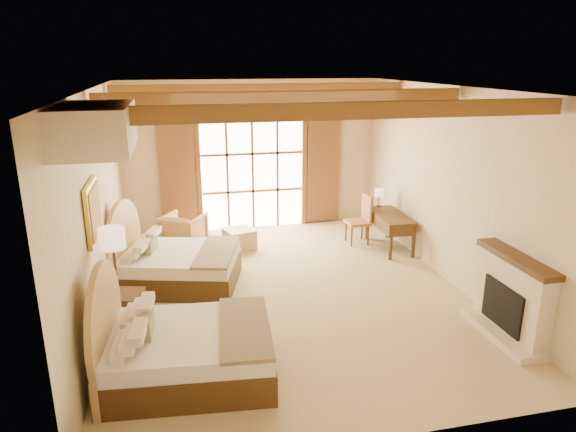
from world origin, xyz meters
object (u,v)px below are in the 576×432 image
object	(u,v)px
nightstand	(127,311)
bed_far	(170,263)
armchair	(184,231)
bed_near	(176,348)
desk	(389,230)

from	to	relation	value
nightstand	bed_far	bearing A→B (deg)	80.75
nightstand	armchair	world-z (taller)	armchair
bed_near	armchair	distance (m)	4.45
nightstand	armchair	size ratio (longest dim) A/B	0.72
desk	bed_far	bearing A→B (deg)	-167.30
nightstand	desk	size ratio (longest dim) A/B	0.42
bed_near	desk	distance (m)	5.45
bed_far	nightstand	xyz separation A→B (m)	(-0.60, -1.37, -0.11)
bed_near	bed_far	world-z (taller)	bed_near
bed_near	armchair	size ratio (longest dim) A/B	2.75
armchair	desk	world-z (taller)	desk
bed_near	desk	xyz separation A→B (m)	(4.18, 3.50, -0.01)
armchair	desk	distance (m)	4.07
bed_far	nightstand	world-z (taller)	bed_far
desk	armchair	bearing A→B (deg)	168.30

